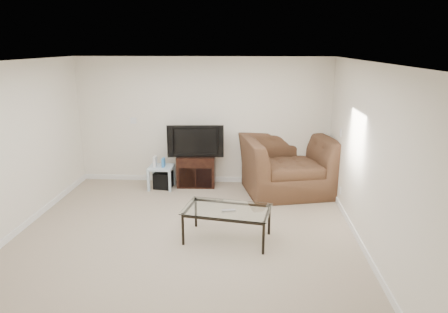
# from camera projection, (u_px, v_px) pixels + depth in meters

# --- Properties ---
(floor) EXTENTS (5.00, 5.00, 0.00)m
(floor) POSITION_uv_depth(u_px,v_px,m) (185.00, 237.00, 5.82)
(floor) COLOR tan
(floor) RESTS_ON ground
(ceiling) EXTENTS (5.00, 5.00, 0.00)m
(ceiling) POSITION_uv_depth(u_px,v_px,m) (179.00, 62.00, 5.15)
(ceiling) COLOR white
(ceiling) RESTS_ON ground
(wall_back) EXTENTS (5.00, 0.02, 2.50)m
(wall_back) POSITION_uv_depth(u_px,v_px,m) (203.00, 121.00, 7.88)
(wall_back) COLOR silver
(wall_back) RESTS_ON ground
(wall_left) EXTENTS (0.02, 5.00, 2.50)m
(wall_left) POSITION_uv_depth(u_px,v_px,m) (7.00, 152.00, 5.64)
(wall_left) COLOR silver
(wall_left) RESTS_ON ground
(wall_right) EXTENTS (0.02, 5.00, 2.50)m
(wall_right) POSITION_uv_depth(u_px,v_px,m) (367.00, 158.00, 5.33)
(wall_right) COLOR silver
(wall_right) RESTS_ON ground
(plate_back) EXTENTS (0.12, 0.02, 0.12)m
(plate_back) POSITION_uv_depth(u_px,v_px,m) (133.00, 121.00, 7.96)
(plate_back) COLOR white
(plate_back) RESTS_ON wall_back
(plate_right_switch) EXTENTS (0.02, 0.09, 0.13)m
(plate_right_switch) POSITION_uv_depth(u_px,v_px,m) (341.00, 133.00, 6.87)
(plate_right_switch) COLOR white
(plate_right_switch) RESTS_ON wall_right
(plate_right_outlet) EXTENTS (0.02, 0.08, 0.12)m
(plate_right_outlet) POSITION_uv_depth(u_px,v_px,m) (340.00, 191.00, 6.83)
(plate_right_outlet) COLOR white
(plate_right_outlet) RESTS_ON wall_right
(tv_stand) EXTENTS (0.76, 0.54, 0.62)m
(tv_stand) POSITION_uv_depth(u_px,v_px,m) (196.00, 170.00, 7.94)
(tv_stand) COLOR black
(tv_stand) RESTS_ON floor
(dvd_player) EXTENTS (0.43, 0.31, 0.06)m
(dvd_player) POSITION_uv_depth(u_px,v_px,m) (196.00, 161.00, 7.84)
(dvd_player) COLOR black
(dvd_player) RESTS_ON tv_stand
(television) EXTENTS (1.02, 0.28, 0.62)m
(television) POSITION_uv_depth(u_px,v_px,m) (196.00, 140.00, 7.74)
(television) COLOR black
(television) RESTS_ON tv_stand
(side_table) EXTENTS (0.46, 0.46, 0.44)m
(side_table) POSITION_uv_depth(u_px,v_px,m) (162.00, 177.00, 7.78)
(side_table) COLOR silver
(side_table) RESTS_ON floor
(subwoofer) EXTENTS (0.36, 0.36, 0.32)m
(subwoofer) POSITION_uv_depth(u_px,v_px,m) (163.00, 180.00, 7.81)
(subwoofer) COLOR black
(subwoofer) RESTS_ON floor
(game_console) EXTENTS (0.05, 0.15, 0.20)m
(game_console) POSITION_uv_depth(u_px,v_px,m) (155.00, 162.00, 7.68)
(game_console) COLOR white
(game_console) RESTS_ON side_table
(game_case) EXTENTS (0.05, 0.13, 0.17)m
(game_case) POSITION_uv_depth(u_px,v_px,m) (163.00, 162.00, 7.67)
(game_case) COLOR #337FCC
(game_case) RESTS_ON side_table
(recliner) EXTENTS (1.82, 1.40, 1.42)m
(recliner) POSITION_uv_depth(u_px,v_px,m) (287.00, 155.00, 7.50)
(recliner) COLOR brown
(recliner) RESTS_ON floor
(coffee_table) EXTENTS (1.31, 0.88, 0.47)m
(coffee_table) POSITION_uv_depth(u_px,v_px,m) (227.00, 224.00, 5.70)
(coffee_table) COLOR black
(coffee_table) RESTS_ON floor
(remote) EXTENTS (0.20, 0.10, 0.02)m
(remote) POSITION_uv_depth(u_px,v_px,m) (229.00, 210.00, 5.55)
(remote) COLOR #B2B2B7
(remote) RESTS_ON coffee_table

